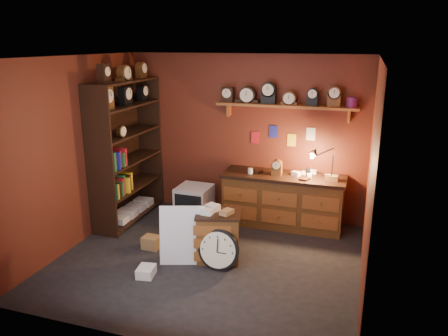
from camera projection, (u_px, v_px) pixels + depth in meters
floor at (208, 259)px, 6.00m from camera, size 4.00×4.00×0.00m
room_shell at (213, 135)px, 5.61m from camera, size 4.02×3.62×2.71m
shelving_unit at (125, 146)px, 7.08m from camera, size 0.47×1.60×2.58m
workbench at (283, 197)px, 7.00m from camera, size 1.94×0.66×1.36m
low_cabinet at (218, 233)px, 5.92m from camera, size 0.71×0.65×0.77m
big_round_clock at (218, 250)px, 5.69m from camera, size 0.55×0.17×0.55m
white_panel at (183, 262)px, 5.93m from camera, size 0.63×0.35×0.80m
mini_fridge at (194, 203)px, 7.30m from camera, size 0.55×0.57×0.56m
floor_box_a at (172, 237)px, 6.49m from camera, size 0.27×0.24×0.15m
floor_box_b at (146, 271)px, 5.56m from camera, size 0.24×0.27×0.12m
floor_box_c at (151, 242)px, 6.30m from camera, size 0.25×0.21×0.18m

